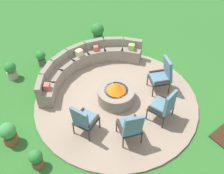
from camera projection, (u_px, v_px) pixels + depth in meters
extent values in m
plane|color=#2D6B28|center=(116.00, 101.00, 8.21)|extent=(24.00, 24.00, 0.00)
cylinder|color=gray|center=(116.00, 101.00, 8.19)|extent=(4.85, 4.85, 0.06)
cylinder|color=gray|center=(116.00, 95.00, 8.02)|extent=(1.08, 1.08, 0.42)
cylinder|color=black|center=(116.00, 91.00, 7.90)|extent=(0.70, 0.70, 0.06)
cone|color=orange|center=(116.00, 87.00, 7.78)|extent=(0.56, 0.56, 0.28)
cube|color=gray|center=(131.00, 54.00, 9.42)|extent=(0.74, 0.78, 0.47)
cube|color=gray|center=(133.00, 43.00, 9.26)|extent=(0.51, 0.61, 0.28)
cube|color=gray|center=(113.00, 53.00, 9.47)|extent=(0.78, 0.74, 0.47)
cube|color=gray|center=(113.00, 41.00, 9.32)|extent=(0.61, 0.50, 0.28)
cube|color=gray|center=(96.00, 55.00, 9.39)|extent=(0.75, 0.63, 0.47)
cube|color=gray|center=(94.00, 44.00, 9.23)|extent=(0.66, 0.35, 0.28)
cube|color=gray|center=(79.00, 60.00, 9.17)|extent=(0.64, 0.46, 0.47)
cube|color=gray|center=(76.00, 49.00, 9.00)|extent=(0.64, 0.17, 0.28)
cube|color=gray|center=(65.00, 69.00, 8.85)|extent=(0.74, 0.62, 0.47)
cube|color=gray|center=(60.00, 58.00, 8.65)|extent=(0.66, 0.34, 0.28)
cube|color=gray|center=(53.00, 81.00, 8.44)|extent=(0.78, 0.73, 0.47)
cube|color=gray|center=(47.00, 70.00, 8.22)|extent=(0.62, 0.49, 0.28)
cube|color=gray|center=(47.00, 95.00, 8.00)|extent=(0.75, 0.78, 0.47)
cube|color=gray|center=(40.00, 85.00, 7.74)|extent=(0.52, 0.60, 0.28)
cube|color=#BC5B47|center=(96.00, 48.00, 9.13)|extent=(0.21, 0.20, 0.16)
cube|color=#BC5B47|center=(47.00, 87.00, 7.77)|extent=(0.25, 0.25, 0.19)
cube|color=#93B756|center=(132.00, 47.00, 9.15)|extent=(0.25, 0.26, 0.20)
cube|color=beige|center=(79.00, 53.00, 8.91)|extent=(0.24, 0.22, 0.21)
cylinder|color=#2D2319|center=(85.00, 116.00, 7.48)|extent=(0.04, 0.04, 0.38)
cylinder|color=#2D2319|center=(100.00, 123.00, 7.30)|extent=(0.04, 0.04, 0.38)
cylinder|color=#2D2319|center=(74.00, 129.00, 7.16)|extent=(0.04, 0.04, 0.38)
cylinder|color=#2D2319|center=(89.00, 137.00, 6.98)|extent=(0.04, 0.04, 0.38)
cube|color=#2D2319|center=(86.00, 121.00, 7.08)|extent=(0.71, 0.69, 0.05)
cube|color=slate|center=(86.00, 119.00, 7.03)|extent=(0.65, 0.64, 0.09)
cube|color=slate|center=(80.00, 118.00, 6.69)|extent=(0.33, 0.55, 0.69)
cube|color=#2D2319|center=(78.00, 114.00, 7.07)|extent=(0.45, 0.22, 0.04)
cube|color=#2D2319|center=(93.00, 121.00, 6.90)|extent=(0.45, 0.22, 0.04)
cylinder|color=#2D2319|center=(116.00, 127.00, 7.20)|extent=(0.04, 0.04, 0.38)
cylinder|color=#2D2319|center=(134.00, 122.00, 7.31)|extent=(0.04, 0.04, 0.38)
cylinder|color=#2D2319|center=(123.00, 143.00, 6.83)|extent=(0.04, 0.04, 0.38)
cylinder|color=#2D2319|center=(141.00, 138.00, 6.94)|extent=(0.04, 0.04, 0.38)
cube|color=#2D2319|center=(129.00, 127.00, 6.92)|extent=(0.70, 0.73, 0.05)
cube|color=slate|center=(129.00, 126.00, 6.87)|extent=(0.64, 0.67, 0.09)
cube|color=slate|center=(133.00, 126.00, 6.52)|extent=(0.53, 0.29, 0.67)
cube|color=#2D2319|center=(120.00, 126.00, 6.78)|extent=(0.22, 0.47, 0.04)
cube|color=#2D2319|center=(138.00, 122.00, 6.88)|extent=(0.22, 0.47, 0.04)
cylinder|color=#2D2319|center=(147.00, 115.00, 7.51)|extent=(0.04, 0.04, 0.38)
cylinder|color=#2D2319|center=(157.00, 102.00, 7.84)|extent=(0.04, 0.04, 0.38)
cylinder|color=#2D2319|center=(163.00, 123.00, 7.29)|extent=(0.04, 0.04, 0.38)
cylinder|color=#2D2319|center=(173.00, 110.00, 7.62)|extent=(0.04, 0.04, 0.38)
cube|color=#2D2319|center=(161.00, 107.00, 7.42)|extent=(0.73, 0.68, 0.05)
cube|color=slate|center=(161.00, 106.00, 7.37)|extent=(0.67, 0.63, 0.09)
cube|color=slate|center=(170.00, 103.00, 7.10)|extent=(0.64, 0.27, 0.66)
cube|color=#2D2319|center=(156.00, 110.00, 7.16)|extent=(0.17, 0.46, 0.04)
cube|color=#2D2319|center=(166.00, 98.00, 7.48)|extent=(0.17, 0.46, 0.04)
cylinder|color=#2D2319|center=(153.00, 92.00, 8.15)|extent=(0.04, 0.04, 0.38)
cylinder|color=#2D2319|center=(147.00, 80.00, 8.52)|extent=(0.04, 0.04, 0.38)
cylinder|color=#2D2319|center=(169.00, 89.00, 8.23)|extent=(0.04, 0.04, 0.38)
cylinder|color=#2D2319|center=(163.00, 78.00, 8.60)|extent=(0.04, 0.04, 0.38)
cube|color=#2D2319|center=(159.00, 80.00, 8.23)|extent=(0.73, 0.74, 0.05)
cube|color=slate|center=(159.00, 78.00, 8.18)|extent=(0.68, 0.68, 0.09)
cube|color=slate|center=(168.00, 69.00, 8.00)|extent=(0.36, 0.57, 0.73)
cube|color=#2D2319|center=(162.00, 82.00, 7.96)|extent=(0.44, 0.25, 0.04)
cube|color=#2D2319|center=(157.00, 71.00, 8.31)|extent=(0.44, 0.25, 0.04)
cylinder|color=brown|center=(11.00, 139.00, 7.08)|extent=(0.38, 0.38, 0.25)
sphere|color=#3D8E42|center=(7.00, 131.00, 6.85)|extent=(0.42, 0.42, 0.42)
cylinder|color=brown|center=(38.00, 163.00, 6.59)|extent=(0.29, 0.29, 0.23)
sphere|color=#2D7A33|center=(35.00, 157.00, 6.40)|extent=(0.34, 0.34, 0.34)
cylinder|color=#605B56|center=(98.00, 36.00, 10.56)|extent=(0.38, 0.38, 0.20)
sphere|color=#2D7A33|center=(98.00, 30.00, 10.34)|extent=(0.49, 0.49, 0.49)
cylinder|color=#605B56|center=(42.00, 62.00, 9.36)|extent=(0.27, 0.27, 0.27)
sphere|color=#2D7A33|center=(41.00, 55.00, 9.17)|extent=(0.32, 0.32, 0.32)
sphere|color=yellow|center=(41.00, 53.00, 9.14)|extent=(0.12, 0.12, 0.12)
cylinder|color=#A89E8E|center=(12.00, 74.00, 8.91)|extent=(0.33, 0.33, 0.25)
sphere|color=#2D7A33|center=(10.00, 67.00, 8.69)|extent=(0.37, 0.37, 0.37)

